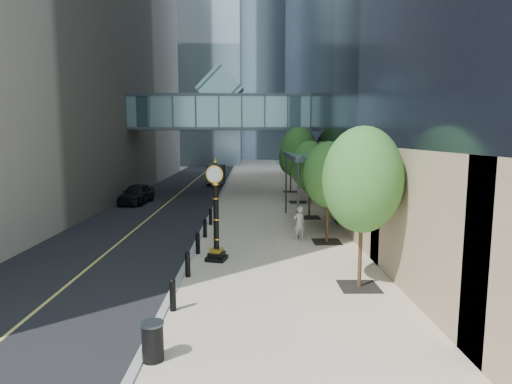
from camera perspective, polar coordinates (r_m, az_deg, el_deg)
The scene contains 14 objects.
ground at distance 12.90m, azimuth 0.66°, elevation -17.44°, with size 320.00×320.00×0.00m, color gray.
road at distance 52.40m, azimuth -8.16°, elevation 1.53°, with size 8.00×180.00×0.02m, color black.
sidewalk at distance 51.99m, azimuth 0.62°, elevation 1.58°, with size 8.00×180.00×0.06m, color #BDAC91.
curb at distance 52.04m, azimuth -3.79°, elevation 1.58°, with size 0.25×180.00×0.07m, color gray.
distant_tower_c at distance 134.56m, azimuth -3.43°, elevation 19.16°, with size 22.00×22.00×65.00m, color #9AB3C2.
skywalk at distance 39.84m, azimuth -4.78°, elevation 10.80°, with size 17.00×4.20×5.80m.
entrance_canopy at distance 26.00m, azimuth 7.58°, elevation 4.72°, with size 3.00×8.00×4.38m.
bollard_row at distance 21.40m, azimuth -7.25°, elevation -5.85°, with size 0.20×16.20×0.90m.
street_trees at distance 27.33m, azimuth 7.42°, elevation 3.92°, with size 2.95×28.53×6.07m.
street_clock at distance 18.45m, azimuth -5.34°, elevation -3.41°, with size 1.00×1.00×4.36m.
trash_bin at distance 11.17m, azimuth -13.61°, elevation -18.92°, with size 0.52×0.52×0.90m, color black.
pedestrian at distance 22.21m, azimuth 5.77°, elevation -4.19°, with size 0.64×0.42×1.77m, color #BAB6AA.
car_near at distance 35.58m, azimuth -15.65°, elevation -0.22°, with size 1.85×4.60×1.57m, color black.
car_far at distance 47.81m, azimuth -5.49°, elevation 1.90°, with size 1.57×4.50×1.48m, color black.
Camera 1 is at (-0.31, -11.69, 5.45)m, focal length 30.00 mm.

